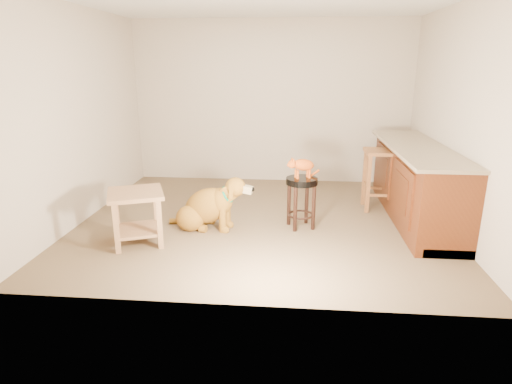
# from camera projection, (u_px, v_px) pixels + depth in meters

# --- Properties ---
(floor) EXTENTS (4.50, 4.00, 0.01)m
(floor) POSITION_uv_depth(u_px,v_px,m) (262.00, 220.00, 5.44)
(floor) COLOR brown
(floor) RESTS_ON ground
(room_shell) EXTENTS (4.54, 4.04, 2.62)m
(room_shell) POSITION_uv_depth(u_px,v_px,m) (262.00, 85.00, 4.96)
(room_shell) COLOR #BAAB96
(room_shell) RESTS_ON ground
(cabinet_run) EXTENTS (0.70, 2.56, 0.94)m
(cabinet_run) POSITION_uv_depth(u_px,v_px,m) (416.00, 185.00, 5.43)
(cabinet_run) COLOR #50240E
(cabinet_run) RESTS_ON ground
(padded_stool) EXTENTS (0.41, 0.41, 0.62)m
(padded_stool) POSITION_uv_depth(u_px,v_px,m) (301.00, 192.00, 5.10)
(padded_stool) COLOR black
(padded_stool) RESTS_ON ground
(wood_stool) EXTENTS (0.45, 0.45, 0.82)m
(wood_stool) POSITION_uv_depth(u_px,v_px,m) (380.00, 179.00, 5.77)
(wood_stool) COLOR brown
(wood_stool) RESTS_ON ground
(side_table) EXTENTS (0.74, 0.74, 0.59)m
(side_table) POSITION_uv_depth(u_px,v_px,m) (137.00, 209.00, 4.66)
(side_table) COLOR #9C6F48
(side_table) RESTS_ON ground
(golden_retriever) EXTENTS (1.09, 0.59, 0.70)m
(golden_retriever) POSITION_uv_depth(u_px,v_px,m) (208.00, 207.00, 5.13)
(golden_retriever) COLOR brown
(golden_retriever) RESTS_ON ground
(tabby_kitten) EXTENTS (0.40, 0.27, 0.28)m
(tabby_kitten) POSITION_uv_depth(u_px,v_px,m) (301.00, 166.00, 5.01)
(tabby_kitten) COLOR #A64210
(tabby_kitten) RESTS_ON padded_stool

